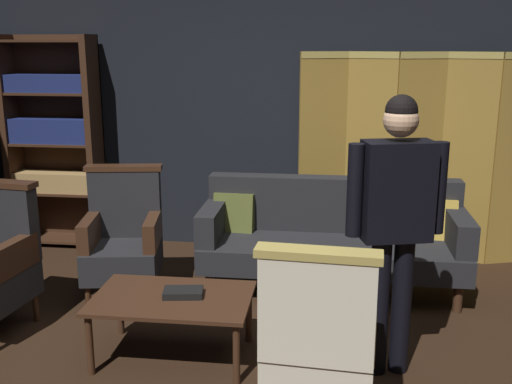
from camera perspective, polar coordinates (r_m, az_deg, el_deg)
The scene contains 10 objects.
ground_plane at distance 3.89m, azimuth -1.52°, elevation -16.64°, with size 10.00×10.00×0.00m, color black.
back_wall at distance 5.81m, azimuth 2.03°, elevation 8.25°, with size 7.20×0.10×2.80m, color black.
folding_screen at distance 5.68m, azimuth 15.05°, elevation 3.42°, with size 2.17×0.23×1.90m.
bookshelf at distance 6.18m, azimuth -18.57°, elevation 4.73°, with size 0.90×0.32×2.05m.
velvet_couch at distance 5.00m, azimuth 7.21°, elevation -3.94°, with size 2.12×0.78×0.88m.
coffee_table at distance 3.92m, azimuth -7.90°, elevation -10.36°, with size 1.00×0.64×0.42m.
armchair_gilt_accent at distance 3.22m, azimuth 5.96°, elevation -13.75°, with size 0.62×0.62×1.04m.
armchair_wing_left at distance 4.84m, azimuth -12.42°, elevation -4.29°, with size 0.67×0.66×1.04m.
standing_figure at distance 3.60m, azimuth 13.05°, elevation -1.82°, with size 0.58×0.30×1.70m.
book_black_cloth at distance 3.89m, azimuth -6.89°, elevation -9.42°, with size 0.25×0.15×0.04m, color black.
Camera 1 is at (0.51, -3.31, 1.99)m, focal length 42.33 mm.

